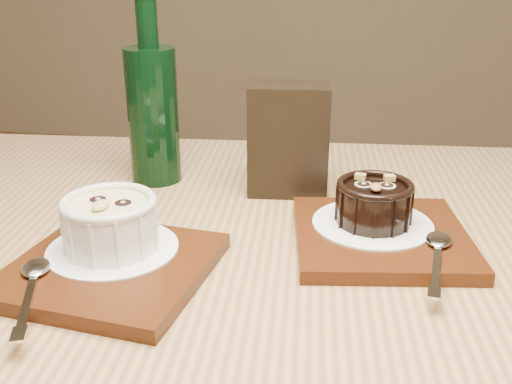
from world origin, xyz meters
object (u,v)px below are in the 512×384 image
ramekin_white (110,221)px  ramekin_dark (374,201)px  condiment_stand (289,140)px  table (239,331)px  tray_right (381,237)px  tray_left (111,268)px  green_bottle (153,110)px

ramekin_white → ramekin_dark: size_ratio=1.14×
ramekin_dark → condiment_stand: size_ratio=0.59×
table → ramekin_white: (-0.12, -0.03, 0.14)m
table → tray_right: 0.18m
tray_left → green_bottle: 0.27m
condiment_stand → ramekin_white: bearing=-124.7°
ramekin_dark → condiment_stand: 0.16m
ramekin_dark → condiment_stand: (-0.11, 0.12, 0.03)m
condiment_stand → green_bottle: bearing=175.3°
tray_right → tray_left: bearing=-156.7°
ramekin_white → condiment_stand: 0.27m
condiment_stand → green_bottle: green_bottle is taller
tray_left → green_bottle: (-0.04, 0.26, 0.09)m
condiment_stand → green_bottle: size_ratio=0.56×
tray_right → condiment_stand: bearing=131.2°
table → ramekin_dark: 0.20m
table → tray_right: (0.14, 0.06, 0.10)m
table → tray_right: size_ratio=6.96×
ramekin_dark → green_bottle: size_ratio=0.33×
tray_left → condiment_stand: condiment_stand is taller
ramekin_dark → green_bottle: 0.32m
ramekin_white → ramekin_dark: 0.28m
ramekin_white → green_bottle: size_ratio=0.38×
ramekin_white → tray_left: bearing=-65.2°
tray_left → ramekin_white: 0.05m
tray_right → ramekin_dark: 0.04m
tray_left → green_bottle: bearing=98.3°
ramekin_white → table: bearing=22.7°
ramekin_white → tray_right: bearing=26.6°
table → tray_left: 0.16m
table → ramekin_dark: size_ratio=15.25×
condiment_stand → tray_right: bearing=-48.8°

